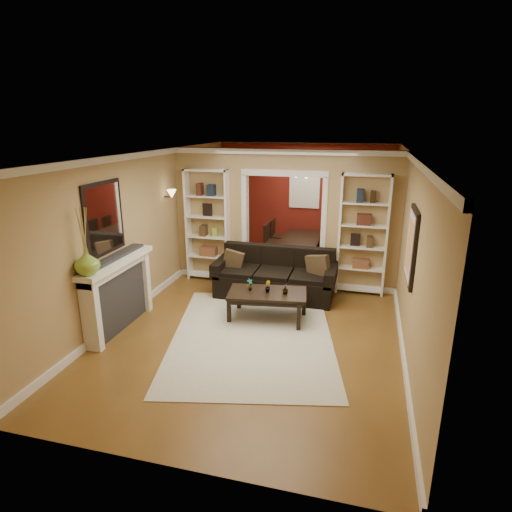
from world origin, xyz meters
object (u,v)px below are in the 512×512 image
(dining_table, at_px, (302,249))
(sofa, at_px, (275,273))
(coffee_table, at_px, (267,305))
(fireplace, at_px, (120,294))
(bookshelf_left, at_px, (208,226))
(bookshelf_right, at_px, (363,235))

(dining_table, bearing_deg, sofa, 175.98)
(sofa, xyz_separation_m, coffee_table, (0.10, -1.04, -0.20))
(fireplace, distance_m, dining_table, 4.85)
(bookshelf_left, distance_m, bookshelf_right, 3.10)
(sofa, relative_size, coffee_table, 1.79)
(coffee_table, distance_m, bookshelf_left, 2.48)
(sofa, height_order, fireplace, fireplace)
(bookshelf_left, height_order, bookshelf_right, same)
(coffee_table, height_order, fireplace, fireplace)
(sofa, relative_size, bookshelf_right, 1.00)
(sofa, distance_m, fireplace, 2.86)
(bookshelf_right, relative_size, fireplace, 1.35)
(sofa, distance_m, coffee_table, 1.06)
(sofa, height_order, coffee_table, sofa)
(sofa, distance_m, dining_table, 2.35)
(fireplace, height_order, dining_table, fireplace)
(sofa, relative_size, fireplace, 1.35)
(fireplace, bearing_deg, coffee_table, 22.71)
(sofa, distance_m, bookshelf_right, 1.80)
(sofa, xyz_separation_m, bookshelf_right, (1.56, 0.58, 0.70))
(coffee_table, relative_size, dining_table, 0.80)
(coffee_table, height_order, bookshelf_right, bookshelf_right)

